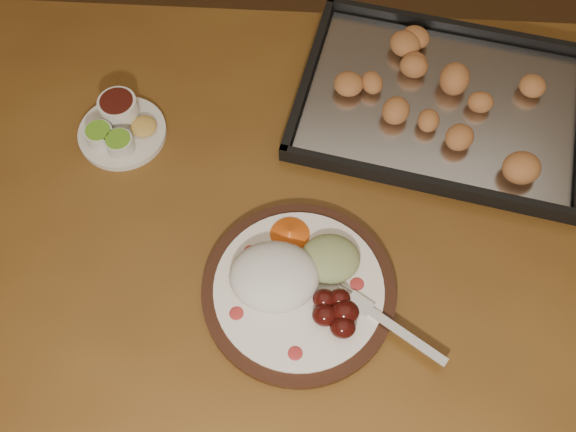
{
  "coord_description": "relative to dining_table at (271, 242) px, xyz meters",
  "views": [
    {
      "loc": [
        -0.01,
        -0.7,
        1.66
      ],
      "look_at": [
        -0.02,
        -0.23,
        0.77
      ],
      "focal_mm": 40.0,
      "sensor_mm": 36.0,
      "label": 1
    }
  ],
  "objects": [
    {
      "name": "ground",
      "position": [
        0.05,
        0.22,
        -0.65
      ],
      "size": [
        4.0,
        4.0,
        0.0
      ],
      "primitive_type": "plane",
      "color": "#53311C",
      "rests_on": "ground"
    },
    {
      "name": "dining_table",
      "position": [
        0.0,
        0.0,
        0.0
      ],
      "size": [
        1.53,
        0.95,
        0.75
      ],
      "rotation": [
        0.0,
        0.0,
        -0.03
      ],
      "color": "brown",
      "rests_on": "ground"
    },
    {
      "name": "dinner_plate",
      "position": [
        0.04,
        -0.12,
        0.12
      ],
      "size": [
        0.36,
        0.29,
        0.07
      ],
      "rotation": [
        0.0,
        0.0,
        -0.42
      ],
      "color": "black",
      "rests_on": "dining_table"
    },
    {
      "name": "condiment_saucer",
      "position": [
        -0.26,
        0.16,
        0.12
      ],
      "size": [
        0.15,
        0.15,
        0.05
      ],
      "rotation": [
        0.0,
        0.0,
        -0.11
      ],
      "color": "silver",
      "rests_on": "dining_table"
    },
    {
      "name": "baking_tray",
      "position": [
        0.29,
        0.23,
        0.11
      ],
      "size": [
        0.56,
        0.46,
        0.05
      ],
      "rotation": [
        0.0,
        0.0,
        -0.23
      ],
      "color": "black",
      "rests_on": "dining_table"
    }
  ]
}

